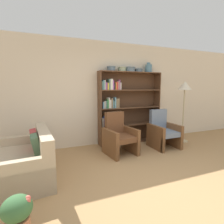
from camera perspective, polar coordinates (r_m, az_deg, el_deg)
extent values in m
plane|color=#A87F51|center=(3.04, 17.35, -22.82)|extent=(24.00, 24.00, 0.00)
cube|color=beige|center=(4.82, -1.02, 5.94)|extent=(12.00, 0.06, 2.75)
cube|color=brown|center=(4.56, -4.07, 0.90)|extent=(0.03, 0.30, 1.97)
cube|color=brown|center=(5.37, 14.34, 1.72)|extent=(0.02, 0.30, 1.97)
cube|color=brown|center=(4.89, 6.05, 12.77)|extent=(1.75, 0.30, 0.02)
cube|color=brown|center=(5.10, 5.73, -9.56)|extent=(1.75, 0.30, 0.03)
cube|color=#492F1E|center=(5.03, 5.13, 1.54)|extent=(1.75, 0.01, 1.97)
cube|color=#4C756B|center=(4.69, -3.11, -9.62)|extent=(0.04, 0.12, 0.21)
cube|color=#388C47|center=(4.72, -2.73, -9.39)|extent=(0.03, 0.17, 0.22)
cube|color=gold|center=(4.74, -2.28, -9.07)|extent=(0.03, 0.18, 0.26)
cube|color=#7F6B4C|center=(4.74, -1.76, -9.56)|extent=(0.03, 0.13, 0.19)
cube|color=#388C47|center=(4.75, -1.36, -9.44)|extent=(0.02, 0.13, 0.20)
cube|color=#388C47|center=(4.79, -1.10, -9.53)|extent=(0.04, 0.19, 0.16)
cube|color=white|center=(4.78, -0.57, -9.49)|extent=(0.02, 0.15, 0.17)
cube|color=gold|center=(4.79, -0.25, -9.00)|extent=(0.03, 0.16, 0.25)
cube|color=#334CB2|center=(4.81, 0.19, -8.90)|extent=(0.04, 0.17, 0.25)
cube|color=#994C99|center=(4.82, 0.78, -9.41)|extent=(0.04, 0.13, 0.16)
cube|color=#388C47|center=(4.82, 1.17, -8.96)|extent=(0.02, 0.14, 0.23)
cube|color=#334CB2|center=(4.84, 1.55, -9.05)|extent=(0.03, 0.14, 0.21)
cube|color=gold|center=(4.87, 1.81, -8.86)|extent=(0.02, 0.18, 0.22)
cube|color=brown|center=(4.98, 5.81, -4.00)|extent=(1.75, 0.30, 0.02)
cube|color=#B2A899|center=(4.59, -3.22, -3.38)|extent=(0.04, 0.17, 0.23)
cube|color=#334CB2|center=(4.59, -2.62, -3.19)|extent=(0.04, 0.14, 0.25)
cube|color=#669EB2|center=(4.62, -2.34, -2.97)|extent=(0.02, 0.20, 0.28)
cube|color=#994C99|center=(4.60, -1.88, -3.04)|extent=(0.03, 0.14, 0.27)
cube|color=gold|center=(4.65, -1.62, -3.62)|extent=(0.03, 0.20, 0.16)
cube|color=black|center=(4.64, -1.04, -3.57)|extent=(0.04, 0.14, 0.17)
cube|color=#334CB2|center=(4.64, -0.62, -2.93)|extent=(0.02, 0.13, 0.28)
cube|color=#669EB2|center=(4.66, -0.29, -3.21)|extent=(0.04, 0.14, 0.22)
cube|color=brown|center=(4.90, 5.89, 1.51)|extent=(1.75, 0.30, 0.03)
cube|color=black|center=(4.53, -3.46, 2.28)|extent=(0.02, 0.19, 0.17)
cube|color=#669EB2|center=(4.54, -3.09, 2.24)|extent=(0.03, 0.19, 0.16)
cube|color=#B2A899|center=(4.52, -2.52, 2.39)|extent=(0.04, 0.12, 0.19)
cube|color=#4C756B|center=(4.55, -2.11, 2.45)|extent=(0.03, 0.17, 0.19)
cube|color=#388C47|center=(4.56, -1.60, 2.66)|extent=(0.03, 0.15, 0.23)
cube|color=white|center=(4.58, -1.21, 3.01)|extent=(0.03, 0.18, 0.28)
cube|color=white|center=(4.59, -0.75, 2.63)|extent=(0.03, 0.17, 0.21)
cube|color=#7F6B4C|center=(4.62, -0.34, 2.96)|extent=(0.04, 0.20, 0.26)
cube|color=#669EB2|center=(4.61, 0.21, 2.60)|extent=(0.02, 0.15, 0.21)
cube|color=#4C756B|center=(4.64, 0.43, 2.45)|extent=(0.02, 0.18, 0.18)
cube|color=#669EB2|center=(4.63, 0.85, 3.08)|extent=(0.03, 0.15, 0.28)
cube|color=#7F6B4C|center=(4.66, 1.29, 2.85)|extent=(0.04, 0.17, 0.24)
cube|color=#7F6B4C|center=(4.67, 1.88, 2.95)|extent=(0.04, 0.16, 0.25)
cube|color=brown|center=(4.87, 5.97, 7.13)|extent=(1.75, 0.30, 0.02)
cube|color=#4C756B|center=(4.48, -3.30, 8.64)|extent=(0.03, 0.13, 0.21)
cube|color=#669EB2|center=(4.51, -2.93, 8.81)|extent=(0.02, 0.16, 0.24)
cube|color=#B2A899|center=(4.52, -2.52, 8.80)|extent=(0.03, 0.16, 0.24)
cube|color=#994C99|center=(4.52, -2.01, 8.44)|extent=(0.04, 0.13, 0.18)
cube|color=gold|center=(4.54, -1.51, 8.37)|extent=(0.04, 0.16, 0.17)
cube|color=#4C756B|center=(4.58, -1.16, 9.00)|extent=(0.03, 0.20, 0.27)
cube|color=white|center=(4.58, -0.68, 8.96)|extent=(0.03, 0.18, 0.27)
cube|color=white|center=(4.60, -0.30, 9.01)|extent=(0.03, 0.19, 0.28)
cube|color=#994C99|center=(4.61, 0.10, 8.79)|extent=(0.03, 0.18, 0.24)
cube|color=black|center=(4.62, 0.51, 8.33)|extent=(0.03, 0.18, 0.17)
cube|color=orange|center=(4.62, 1.02, 8.47)|extent=(0.03, 0.15, 0.19)
cube|color=red|center=(4.63, 1.49, 8.56)|extent=(0.04, 0.14, 0.21)
cube|color=#B2A899|center=(4.67, 1.79, 8.65)|extent=(0.02, 0.20, 0.22)
cube|color=#994C99|center=(4.65, 2.29, 8.89)|extent=(0.02, 0.12, 0.26)
cube|color=#B2A899|center=(4.66, 2.61, 8.43)|extent=(0.03, 0.13, 0.18)
cylinder|color=slate|center=(4.66, -0.27, 13.90)|extent=(0.21, 0.21, 0.11)
torus|color=slate|center=(4.67, -0.27, 14.51)|extent=(0.23, 0.23, 0.02)
cylinder|color=gray|center=(4.78, 3.27, 13.69)|extent=(0.21, 0.21, 0.10)
torus|color=gray|center=(4.79, 3.27, 14.24)|extent=(0.24, 0.24, 0.02)
cylinder|color=slate|center=(4.89, 5.85, 13.62)|extent=(0.27, 0.27, 0.12)
torus|color=slate|center=(4.89, 5.86, 14.24)|extent=(0.30, 0.30, 0.02)
cylinder|color=slate|center=(5.01, 8.67, 13.24)|extent=(0.20, 0.20, 0.09)
torus|color=slate|center=(5.02, 8.68, 13.66)|extent=(0.22, 0.22, 0.02)
cylinder|color=slate|center=(5.19, 11.83, 13.71)|extent=(0.19, 0.19, 0.22)
cylinder|color=slate|center=(5.20, 11.87, 15.19)|extent=(0.10, 0.10, 0.05)
cube|color=tan|center=(3.45, -26.63, -15.60)|extent=(0.95, 1.51, 0.42)
cube|color=tan|center=(3.33, -21.41, -8.77)|extent=(0.30, 1.46, 0.39)
cube|color=tan|center=(2.82, -26.72, -19.28)|extent=(0.84, 0.19, 0.58)
cube|color=tan|center=(4.05, -26.70, -10.94)|extent=(0.84, 0.19, 0.58)
cube|color=#4C6B4C|center=(3.14, -23.47, -10.17)|extent=(0.20, 0.37, 0.37)
cube|color=#A83838|center=(3.51, -23.82, -8.33)|extent=(0.20, 0.37, 0.37)
cube|color=brown|center=(4.08, 8.57, -11.62)|extent=(0.08, 0.08, 0.36)
cube|color=brown|center=(3.77, 1.58, -13.18)|extent=(0.08, 0.08, 0.36)
cube|color=brown|center=(4.55, 3.73, -9.49)|extent=(0.08, 0.08, 0.36)
cube|color=brown|center=(4.28, -2.76, -10.63)|extent=(0.08, 0.08, 0.36)
cube|color=brown|center=(4.10, 2.78, -8.38)|extent=(0.57, 0.70, 0.12)
cube|color=brown|center=(4.26, 0.78, -3.57)|extent=(0.49, 0.19, 0.54)
cube|color=brown|center=(4.27, 5.98, -8.99)|extent=(0.18, 0.68, 0.60)
cube|color=brown|center=(3.99, -0.67, -10.20)|extent=(0.18, 0.68, 0.60)
cube|color=brown|center=(4.75, 21.68, -9.28)|extent=(0.07, 0.07, 0.36)
cube|color=brown|center=(4.39, 16.23, -10.45)|extent=(0.07, 0.07, 0.36)
cube|color=brown|center=(5.19, 16.96, -7.64)|extent=(0.07, 0.07, 0.36)
cube|color=brown|center=(4.86, 11.70, -8.52)|extent=(0.07, 0.07, 0.36)
cube|color=slate|center=(4.73, 16.73, -6.48)|extent=(0.49, 0.65, 0.12)
cube|color=slate|center=(4.88, 14.80, -2.35)|extent=(0.48, 0.13, 0.54)
cube|color=brown|center=(4.93, 19.23, -7.10)|extent=(0.09, 0.68, 0.60)
cube|color=brown|center=(4.59, 13.94, -8.00)|extent=(0.09, 0.68, 0.60)
cylinder|color=tan|center=(5.55, 21.85, -8.70)|extent=(0.32, 0.32, 0.02)
cylinder|color=tan|center=(5.39, 22.25, -1.11)|extent=(0.04, 0.04, 1.47)
cone|color=beige|center=(5.34, 22.72, 7.98)|extent=(0.37, 0.37, 0.24)
ellipsoid|color=#386638|center=(2.32, -28.64, -25.87)|extent=(0.31, 0.31, 0.27)
sphere|color=#DB5B4C|center=(2.25, -25.86, -24.64)|extent=(0.06, 0.06, 0.06)
sphere|color=#DB5B4C|center=(2.26, -25.78, -24.05)|extent=(0.06, 0.06, 0.06)
sphere|color=#DB5B4C|center=(2.31, -25.87, -24.04)|extent=(0.06, 0.06, 0.06)
sphere|color=#DB5B4C|center=(2.33, -26.04, -24.06)|extent=(0.04, 0.04, 0.04)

